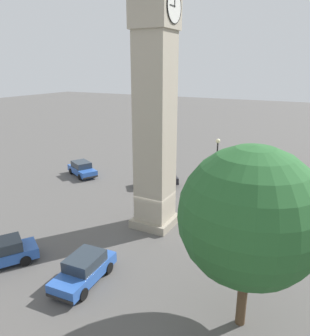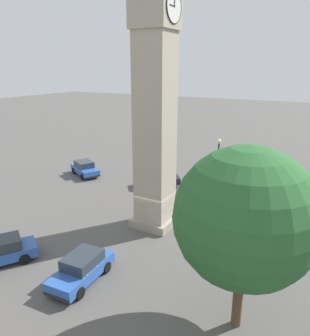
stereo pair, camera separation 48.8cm
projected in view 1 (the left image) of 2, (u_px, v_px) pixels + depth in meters
ground_plane at (155, 224)px, 24.48m from camera, size 200.00×200.00×0.00m
clock_tower at (155, 26)px, 20.41m from camera, size 3.45×3.45×23.33m
car_blue_kerb at (1, 253)px, 19.28m from camera, size 4.40×3.61×1.53m
car_silver_kerb at (84, 269)px, 17.76m from camera, size 4.24×2.04×1.53m
car_red_corner at (156, 179)px, 32.06m from camera, size 3.88×4.28×1.53m
car_white_side at (82, 169)px, 35.18m from camera, size 3.34×4.45×1.53m
car_black_far at (233, 174)px, 33.60m from camera, size 4.38×3.65×1.53m
pedestrian at (278, 264)px, 17.77m from camera, size 0.53×0.33×1.69m
tree at (250, 216)px, 13.47m from camera, size 6.02×6.02×8.41m
lamp_post at (217, 163)px, 26.40m from camera, size 0.36×0.36×5.84m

